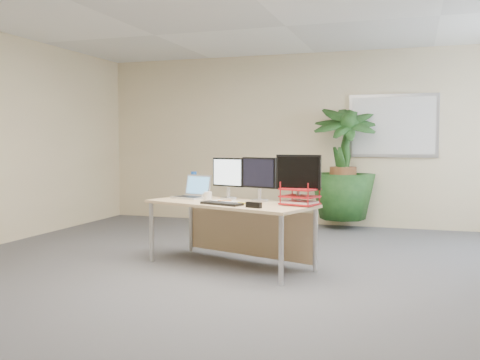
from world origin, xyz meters
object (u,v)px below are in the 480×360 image
(desk, at_px, (235,215))
(floor_plant, at_px, (343,179))
(monitor_right, at_px, (259,176))
(laptop, at_px, (193,192))
(monitor_left, at_px, (228,175))

(desk, bearing_deg, floor_plant, 74.37)
(monitor_right, relative_size, laptop, 1.07)
(desk, relative_size, monitor_right, 4.11)
(floor_plant, bearing_deg, monitor_right, -101.29)
(floor_plant, relative_size, laptop, 3.45)
(desk, distance_m, monitor_left, 0.48)
(laptop, bearing_deg, monitor_left, 1.44)
(floor_plant, relative_size, monitor_right, 3.22)
(monitor_right, bearing_deg, floor_plant, 78.71)
(desk, bearing_deg, monitor_left, 125.95)
(monitor_left, bearing_deg, floor_plant, 70.12)
(desk, bearing_deg, monitor_right, 19.13)
(desk, xyz_separation_m, monitor_left, (-0.15, 0.21, 0.40))
(desk, relative_size, floor_plant, 1.27)
(monitor_left, height_order, laptop, monitor_left)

